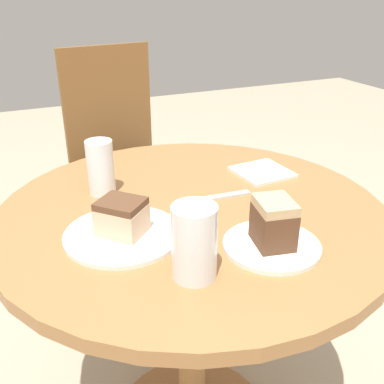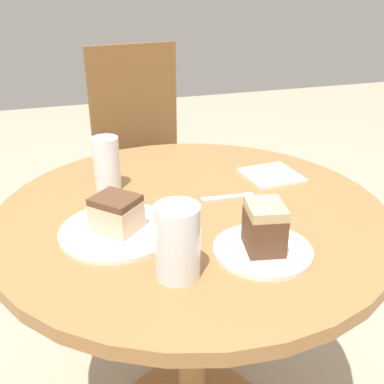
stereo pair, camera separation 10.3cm
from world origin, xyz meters
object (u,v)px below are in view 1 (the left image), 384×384
at_px(plate_near, 272,245).
at_px(plate_far, 123,234).
at_px(cake_slice_near, 274,223).
at_px(glass_lemonade, 194,247).
at_px(cake_slice_far, 122,217).
at_px(chair, 125,165).
at_px(glass_water, 101,170).

xyz_separation_m(plate_near, plate_far, (-0.26, 0.16, 0.00)).
height_order(cake_slice_near, glass_lemonade, glass_lemonade).
relative_size(plate_near, plate_far, 0.79).
bearing_deg(cake_slice_near, cake_slice_far, 147.81).
distance_m(chair, glass_lemonade, 1.16).
bearing_deg(plate_far, cake_slice_far, 90.00).
bearing_deg(chair, plate_far, -113.53).
height_order(cake_slice_far, glass_water, glass_water).
xyz_separation_m(chair, glass_water, (-0.25, -0.70, 0.28)).
bearing_deg(glass_lemonade, cake_slice_far, 113.49).
distance_m(chair, plate_far, 1.00).
relative_size(plate_far, cake_slice_near, 2.52).
relative_size(cake_slice_near, glass_lemonade, 0.70).
xyz_separation_m(plate_near, glass_water, (-0.24, 0.39, 0.05)).
height_order(chair, cake_slice_far, chair).
bearing_deg(cake_slice_near, glass_water, 121.92).
bearing_deg(glass_water, plate_far, -93.49).
bearing_deg(plate_near, chair, 89.69).
relative_size(cake_slice_near, cake_slice_far, 0.81).
bearing_deg(chair, glass_lemonade, -107.15).
bearing_deg(cake_slice_near, plate_far, 147.81).
xyz_separation_m(chair, cake_slice_near, (-0.01, -1.09, 0.28)).
xyz_separation_m(chair, plate_near, (-0.01, -1.09, 0.23)).
xyz_separation_m(plate_near, cake_slice_near, (-0.00, 0.00, 0.05)).
xyz_separation_m(chair, cake_slice_far, (-0.26, -0.93, 0.27)).
distance_m(cake_slice_near, glass_lemonade, 0.18).
distance_m(chair, glass_water, 0.80).
height_order(chair, plate_far, chair).
bearing_deg(cake_slice_far, glass_lemonade, -66.51).
xyz_separation_m(plate_far, glass_lemonade, (0.08, -0.18, 0.06)).
bearing_deg(plate_far, glass_lemonade, -66.51).
distance_m(plate_far, glass_lemonade, 0.21).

